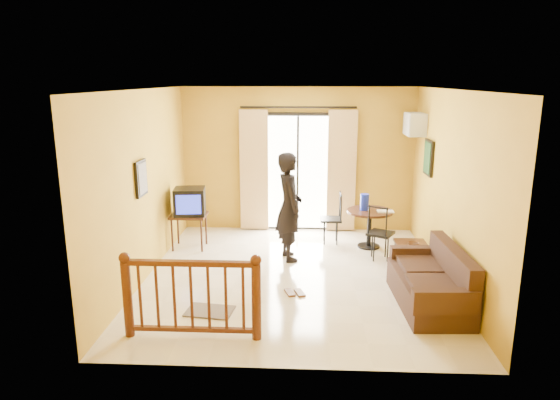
{
  "coord_description": "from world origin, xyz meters",
  "views": [
    {
      "loc": [
        0.13,
        -7.14,
        2.95
      ],
      "look_at": [
        -0.23,
        0.2,
        1.15
      ],
      "focal_mm": 32.0,
      "sensor_mm": 36.0,
      "label": 1
    }
  ],
  "objects_px": {
    "television": "(190,201)",
    "sofa": "(433,284)",
    "dining_table": "(370,218)",
    "coffee_table": "(413,255)",
    "standing_person": "(289,207)"
  },
  "relations": [
    {
      "from": "dining_table",
      "to": "coffee_table",
      "type": "height_order",
      "value": "dining_table"
    },
    {
      "from": "television",
      "to": "dining_table",
      "type": "relative_size",
      "value": 0.71
    },
    {
      "from": "coffee_table",
      "to": "television",
      "type": "bearing_deg",
      "value": 166.19
    },
    {
      "from": "dining_table",
      "to": "standing_person",
      "type": "relative_size",
      "value": 0.45
    },
    {
      "from": "television",
      "to": "coffee_table",
      "type": "xyz_separation_m",
      "value": [
        3.72,
        -0.91,
        -0.59
      ]
    },
    {
      "from": "television",
      "to": "standing_person",
      "type": "xyz_separation_m",
      "value": [
        1.76,
        -0.45,
        0.04
      ]
    },
    {
      "from": "dining_table",
      "to": "sofa",
      "type": "xyz_separation_m",
      "value": [
        0.55,
        -2.34,
        -0.23
      ]
    },
    {
      "from": "television",
      "to": "coffee_table",
      "type": "relative_size",
      "value": 0.66
    },
    {
      "from": "television",
      "to": "dining_table",
      "type": "height_order",
      "value": "television"
    },
    {
      "from": "television",
      "to": "sofa",
      "type": "xyz_separation_m",
      "value": [
        3.72,
        -2.14,
        -0.55
      ]
    },
    {
      "from": "sofa",
      "to": "standing_person",
      "type": "height_order",
      "value": "standing_person"
    },
    {
      "from": "coffee_table",
      "to": "standing_person",
      "type": "distance_m",
      "value": 2.12
    },
    {
      "from": "sofa",
      "to": "television",
      "type": "bearing_deg",
      "value": 147.23
    },
    {
      "from": "television",
      "to": "sofa",
      "type": "relative_size",
      "value": 0.34
    },
    {
      "from": "television",
      "to": "sofa",
      "type": "bearing_deg",
      "value": -37.41
    }
  ]
}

